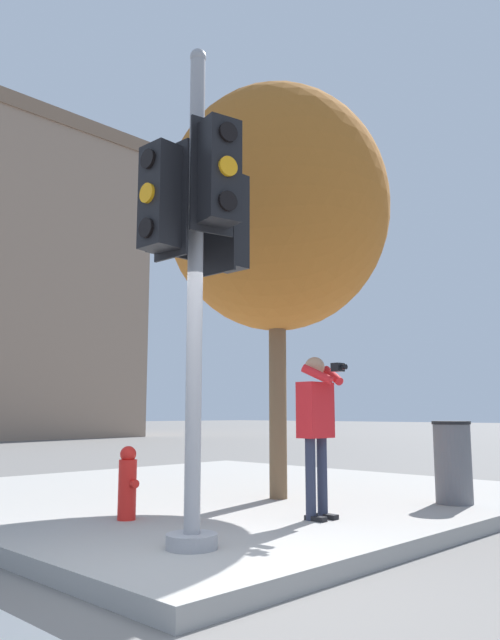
{
  "coord_description": "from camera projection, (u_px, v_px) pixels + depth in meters",
  "views": [
    {
      "loc": [
        -2.93,
        -3.47,
        1.27
      ],
      "look_at": [
        1.66,
        1.01,
        2.23
      ],
      "focal_mm": 35.0,
      "sensor_mm": 36.0,
      "label": 1
    }
  ],
  "objects": [
    {
      "name": "sidewalk_corner",
      "position": [
        217.0,
        495.0,
        9.19
      ],
      "size": [
        8.0,
        8.0,
        0.16
      ],
      "color": "#9E9B96",
      "rests_on": "ground_plane"
    },
    {
      "name": "traffic_signal_pole",
      "position": [
        194.0,
        232.0,
        5.55
      ],
      "size": [
        1.13,
        1.14,
        4.48
      ],
      "color": "#939399",
      "rests_on": "sidewalk_corner"
    },
    {
      "name": "street_tree",
      "position": [
        277.0,
        209.0,
        8.77
      ],
      "size": [
        3.14,
        3.14,
        5.69
      ],
      "color": "brown",
      "rests_on": "sidewalk_corner"
    },
    {
      "name": "person_photographer",
      "position": [
        317.0,
        420.0,
        6.74
      ],
      "size": [
        0.5,
        0.53,
        1.72
      ],
      "color": "black",
      "rests_on": "sidewalk_corner"
    },
    {
      "name": "building_right",
      "position": [
        4.0,
        280.0,
        33.88
      ],
      "size": [
        12.95,
        9.28,
        16.9
      ],
      "color": "gray",
      "rests_on": "ground_plane"
    },
    {
      "name": "fire_hydrant",
      "position": [
        128.0,
        483.0,
        6.6
      ],
      "size": [
        0.19,
        0.25,
        0.76
      ],
      "color": "red",
      "rests_on": "sidewalk_corner"
    },
    {
      "name": "trash_bin",
      "position": [
        453.0,
        462.0,
        7.79
      ],
      "size": [
        0.48,
        0.48,
        1.01
      ],
      "color": "#5B5B60",
      "rests_on": "sidewalk_corner"
    },
    {
      "name": "ground_plane",
      "position": [
        186.0,
        600.0,
        4.28
      ],
      "size": [
        160.0,
        160.0,
        0.0
      ],
      "primitive_type": "plane",
      "color": "slate"
    }
  ]
}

